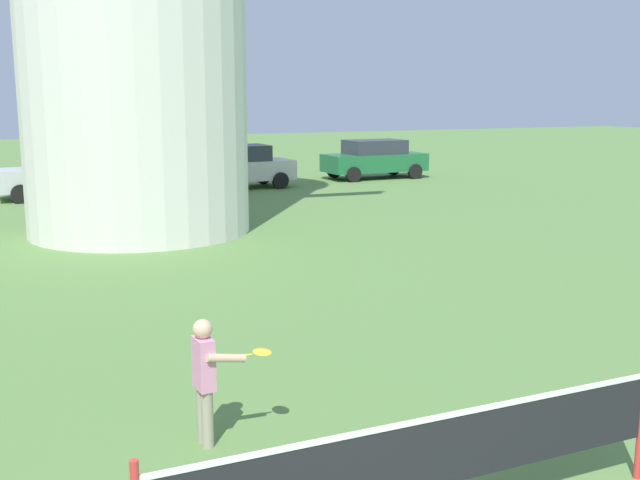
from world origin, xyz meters
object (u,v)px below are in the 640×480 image
Objects in this scene: parked_car_silver at (67,173)px; parked_car_cream at (235,166)px; parked_car_green at (375,158)px; tennis_net at (429,455)px; player_far at (206,374)px.

parked_car_silver is 1.07× the size of parked_car_cream.
parked_car_cream is 1.01× the size of parked_car_green.
player_far reaches higher than tennis_net.
parked_car_silver reaches higher than player_far.
parked_car_green is at bearing 57.68° from player_far.
tennis_net is at bearing -64.24° from player_far.
tennis_net is 25.74m from parked_car_green.
parked_car_green is (6.20, 0.82, -0.00)m from parked_car_cream.
parked_car_silver is 5.87m from parked_car_cream.
player_far is 20.88m from parked_car_cream.
parked_car_green is (12.06, 0.98, -0.00)m from parked_car_silver.
tennis_net is 22.73m from parked_car_cream.
player_far is at bearing -109.04° from parked_car_cream.
parked_car_green is (13.01, 20.56, 0.09)m from player_far.
parked_car_silver and parked_car_green have the same top height.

